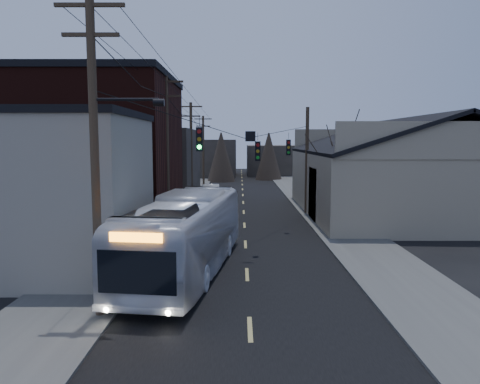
% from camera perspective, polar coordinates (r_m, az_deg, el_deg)
% --- Properties ---
extents(ground, '(160.00, 160.00, 0.00)m').
position_cam_1_polar(ground, '(13.46, 1.42, -19.71)').
color(ground, black).
rests_on(ground, ground).
extents(road_surface, '(9.00, 110.00, 0.02)m').
position_cam_1_polar(road_surface, '(42.51, 0.41, -1.65)').
color(road_surface, black).
rests_on(road_surface, ground).
extents(sidewalk_left, '(4.00, 110.00, 0.12)m').
position_cam_1_polar(sidewalk_left, '(42.95, -8.30, -1.56)').
color(sidewalk_left, '#474744').
rests_on(sidewalk_left, ground).
extents(sidewalk_right, '(4.00, 110.00, 0.12)m').
position_cam_1_polar(sidewalk_right, '(43.04, 9.10, -1.56)').
color(sidewalk_right, '#474744').
rests_on(sidewalk_right, ground).
extents(building_clapboard, '(8.00, 8.00, 7.00)m').
position_cam_1_polar(building_clapboard, '(22.94, -22.26, -0.17)').
color(building_clapboard, gray).
rests_on(building_clapboard, ground).
extents(building_brick, '(10.00, 12.00, 10.00)m').
position_cam_1_polar(building_brick, '(33.53, -16.85, 4.51)').
color(building_brick, black).
rests_on(building_brick, ground).
extents(building_left_far, '(9.00, 14.00, 7.00)m').
position_cam_1_polar(building_left_far, '(49.02, -10.83, 3.40)').
color(building_left_far, '#322D28').
rests_on(building_left_far, ground).
extents(warehouse, '(16.16, 20.60, 7.73)m').
position_cam_1_polar(warehouse, '(39.54, 19.67, 1.30)').
color(warehouse, gray).
rests_on(warehouse, ground).
extents(building_far_left, '(10.00, 12.00, 6.00)m').
position_cam_1_polar(building_far_left, '(77.36, -4.24, 4.16)').
color(building_far_left, '#322D28').
rests_on(building_far_left, ground).
extents(building_far_right, '(12.00, 14.00, 5.00)m').
position_cam_1_polar(building_far_right, '(82.49, 5.08, 3.94)').
color(building_far_right, '#322D28').
rests_on(building_far_right, ground).
extents(bare_tree, '(0.40, 0.40, 7.20)m').
position_cam_1_polar(bare_tree, '(32.89, 11.95, 2.17)').
color(bare_tree, black).
rests_on(bare_tree, ground).
extents(utility_lines, '(11.24, 45.28, 10.50)m').
position_cam_1_polar(utility_lines, '(36.36, -4.44, 4.81)').
color(utility_lines, '#382B1E').
rests_on(utility_lines, ground).
extents(bus, '(4.61, 12.87, 3.51)m').
position_cam_1_polar(bus, '(20.90, -6.59, -5.18)').
color(bus, silver).
rests_on(bus, ground).
extents(parked_car, '(1.90, 4.69, 1.51)m').
position_cam_1_polar(parked_car, '(46.82, -3.53, 0.00)').
color(parked_car, '#A5A9AD').
rests_on(parked_car, ground).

